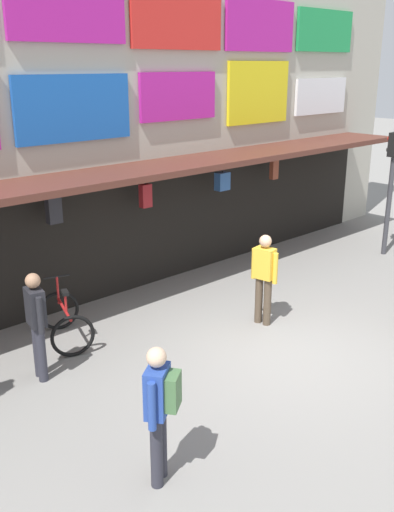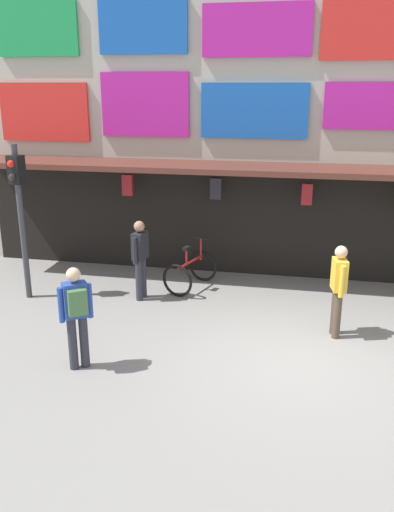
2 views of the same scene
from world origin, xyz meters
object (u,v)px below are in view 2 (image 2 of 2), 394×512
(bicycle_parked, at_px, (191,271))
(pedestrian_in_red, at_px, (140,256))
(pedestrian_in_blue, at_px, (76,311))
(pedestrian_in_purple, at_px, (338,286))
(traffic_light_near, at_px, (19,198))

(bicycle_parked, relative_size, pedestrian_in_red, 0.79)
(pedestrian_in_blue, bearing_deg, pedestrian_in_purple, 26.25)
(traffic_light_near, bearing_deg, pedestrian_in_purple, -5.45)
(traffic_light_near, relative_size, pedestrian_in_purple, 1.90)
(pedestrian_in_red, bearing_deg, pedestrian_in_purple, -14.26)
(bicycle_parked, height_order, pedestrian_in_blue, pedestrian_in_blue)
(bicycle_parked, relative_size, pedestrian_in_purple, 0.79)
(bicycle_parked, height_order, pedestrian_in_red, pedestrian_in_red)
(pedestrian_in_blue, xyz_separation_m, pedestrian_in_red, (0.11, 2.97, -0.04))
(pedestrian_in_red, bearing_deg, pedestrian_in_blue, -92.06)
(bicycle_parked, bearing_deg, pedestrian_in_red, -138.65)
(traffic_light_near, bearing_deg, pedestrian_in_blue, -48.76)
(traffic_light_near, distance_m, pedestrian_in_purple, 6.41)
(pedestrian_in_red, bearing_deg, traffic_light_near, -170.53)
(traffic_light_near, bearing_deg, bicycle_parked, 19.88)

